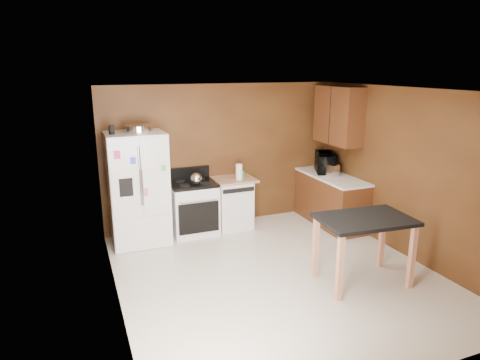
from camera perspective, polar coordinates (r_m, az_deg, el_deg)
floor at (r=6.07m, az=4.94°, el=-12.47°), size 4.50×4.50×0.00m
ceiling at (r=5.39m, az=5.54°, el=11.82°), size 4.50×4.50×0.00m
wall_back at (r=7.62m, az=-2.44°, el=3.30°), size 4.20×0.00×4.20m
wall_front at (r=3.86m, az=20.67°, el=-9.60°), size 4.20×0.00×4.20m
wall_left at (r=5.05m, az=-16.62°, el=-3.45°), size 0.00×4.50×4.50m
wall_right at (r=6.79m, az=21.24°, el=0.84°), size 0.00×4.50×4.50m
roasting_pan at (r=6.82m, az=-13.37°, el=6.70°), size 0.44×0.44×0.11m
pen_cup at (r=6.70m, az=-16.76°, el=6.40°), size 0.09×0.09×0.13m
kettle at (r=7.04m, az=-5.87°, el=0.17°), size 0.20×0.20×0.20m
paper_towel at (r=7.35m, az=-0.13°, el=1.10°), size 0.14×0.14×0.27m
green_canister at (r=7.55m, az=0.27°, el=0.82°), size 0.12×0.12×0.11m
toaster at (r=7.76m, az=11.98°, el=1.34°), size 0.23×0.31×0.21m
microwave at (r=8.00m, az=11.28°, el=2.22°), size 0.61×0.70×0.33m
refrigerator at (r=6.98m, az=-13.43°, el=-1.15°), size 0.90×0.80×1.80m
gas_range at (r=7.34m, az=-6.25°, el=-3.61°), size 0.76×0.68×1.10m
dishwasher at (r=7.57m, az=-1.05°, el=-3.00°), size 0.78×0.63×0.89m
right_cabinets at (r=7.83m, az=12.30°, el=0.73°), size 0.63×1.58×2.45m
island at (r=5.78m, az=16.25°, el=-6.18°), size 1.24×0.88×0.91m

